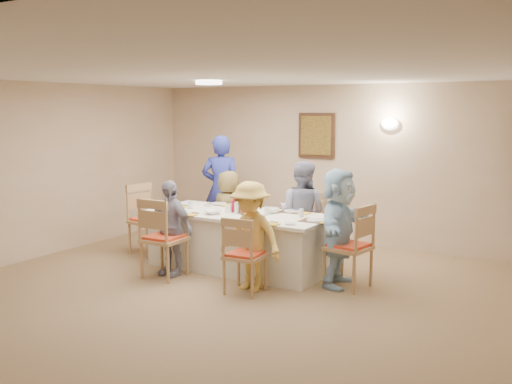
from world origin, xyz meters
The scene contains 44 objects.
ground centered at (0.00, 0.00, 0.00)m, with size 7.00×7.00×0.00m, color brown.
room_walls centered at (0.00, 0.00, 1.51)m, with size 7.00×7.00×7.00m.
wall_picture centered at (-0.30, 3.46, 1.70)m, with size 0.62×0.05×0.72m.
wall_sconce centered at (0.90, 3.44, 1.90)m, with size 0.26×0.09×0.18m, color white.
ceiling_light centered at (-1.00, 1.50, 2.47)m, with size 0.36×0.36×0.05m, color white.
dining_table centered at (-0.45, 1.36, 0.38)m, with size 2.44×1.03×0.76m, color silver.
chair_back_left centered at (-1.05, 2.16, 0.49)m, with size 0.47×0.47×0.97m, color tan, non-canonical shape.
chair_back_right centered at (0.15, 2.16, 0.49)m, with size 0.47×0.47×0.97m, color tan, non-canonical shape.
chair_front_left centered at (-1.05, 0.56, 0.52)m, with size 0.50×0.50×1.03m, color tan, non-canonical shape.
chair_front_right centered at (0.15, 0.56, 0.46)m, with size 0.44×0.44×0.91m, color tan, non-canonical shape.
chair_left_end centered at (-2.00, 1.36, 0.52)m, with size 0.50×0.50×1.04m, color tan, non-canonical shape.
chair_right_end centered at (1.10, 1.36, 0.51)m, with size 0.49×0.49×1.02m, color tan, non-canonical shape.
diner_back_left centered at (-1.05, 2.04, 0.61)m, with size 0.60×0.39×1.22m, color brown.
diner_back_right centered at (0.15, 2.04, 0.71)m, with size 0.70×0.55×1.42m, color #868BAA.
diner_front_left centered at (-1.05, 0.68, 0.61)m, with size 0.75×0.38×1.23m, color #9795AA.
diner_front_right centered at (0.15, 0.68, 0.64)m, with size 0.87×0.54×1.29m, color #E9BF52.
diner_right_end centered at (0.97, 1.36, 0.71)m, with size 0.55×1.36×1.43m, color #BAE2FE.
caregiver centered at (-1.50, 2.51, 0.86)m, with size 0.74×0.62×1.72m, color #2C37A4.
placemat_fl centered at (-1.05, 0.94, 0.76)m, with size 0.37×0.27×0.01m, color #472B19.
plate_fl centered at (-1.05, 0.94, 0.77)m, with size 0.25×0.25×0.02m, color white.
napkin_fl centered at (-0.87, 0.89, 0.77)m, with size 0.14×0.14×0.01m, color gold.
placemat_fr centered at (0.15, 0.94, 0.76)m, with size 0.33×0.24×0.01m, color #472B19.
plate_fr centered at (0.15, 0.94, 0.77)m, with size 0.22×0.22×0.01m, color white.
napkin_fr centered at (0.33, 0.89, 0.77)m, with size 0.14×0.14×0.01m, color gold.
placemat_bl centered at (-1.05, 1.78, 0.76)m, with size 0.34×0.26×0.01m, color #472B19.
plate_bl centered at (-1.05, 1.78, 0.77)m, with size 0.23×0.23×0.01m, color white.
napkin_bl centered at (-0.87, 1.73, 0.77)m, with size 0.14×0.14×0.01m, color gold.
placemat_br centered at (0.15, 1.78, 0.76)m, with size 0.37×0.28×0.01m, color #472B19.
plate_br centered at (0.15, 1.78, 0.77)m, with size 0.25×0.25×0.02m, color white.
napkin_br centered at (0.33, 1.73, 0.77)m, with size 0.15×0.15×0.01m, color gold.
placemat_le centered at (-1.55, 1.36, 0.76)m, with size 0.34×0.26×0.01m, color #472B19.
plate_le centered at (-1.55, 1.36, 0.77)m, with size 0.26×0.26×0.02m, color white.
napkin_le centered at (-1.37, 1.31, 0.77)m, with size 0.15×0.15×0.01m, color gold.
placemat_re centered at (0.67, 1.36, 0.76)m, with size 0.37×0.27×0.01m, color #472B19.
plate_re centered at (0.67, 1.36, 0.77)m, with size 0.23×0.23×0.01m, color white.
napkin_re centered at (0.85, 1.31, 0.77)m, with size 0.15×0.15×0.01m, color gold.
teacup_a centered at (-1.25, 1.05, 0.80)m, with size 0.11×0.11×0.08m, color white.
teacup_b centered at (-0.04, 1.91, 0.80)m, with size 0.11×0.11×0.08m, color white.
bowl_a centered at (-0.68, 1.11, 0.79)m, with size 0.29×0.29×0.05m, color white.
bowl_b centered at (-0.06, 1.58, 0.79)m, with size 0.22×0.22×0.06m, color white.
condiment_ketchup centered at (-0.52, 1.37, 0.87)m, with size 0.09×0.09×0.22m, color #A90E27.
condiment_brown centered at (-0.39, 1.38, 0.87)m, with size 0.12×0.12×0.21m, color #5D2D19.
condiment_malt centered at (-0.31, 1.29, 0.84)m, with size 0.16×0.16×0.16m, color #5D2D19.
drinking_glass centered at (-0.60, 1.41, 0.82)m, with size 0.06×0.06×0.09m, color silver.
Camera 1 is at (3.53, -4.89, 2.11)m, focal length 40.00 mm.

